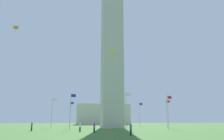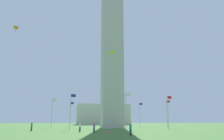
{
  "view_description": "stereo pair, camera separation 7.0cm",
  "coord_description": "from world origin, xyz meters",
  "px_view_note": "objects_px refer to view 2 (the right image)",
  "views": [
    {
      "loc": [
        -11.31,
        -61.36,
        1.98
      ],
      "look_at": [
        0.0,
        0.0,
        15.74
      ],
      "focal_mm": 36.81,
      "sensor_mm": 36.0,
      "label": 1
    },
    {
      "loc": [
        -11.24,
        -61.37,
        1.98
      ],
      "look_at": [
        0.0,
        0.0,
        15.74
      ],
      "focal_mm": 36.81,
      "sensor_mm": 36.0,
      "label": 2
    }
  ],
  "objects_px": {
    "flagpole_n": "(167,112)",
    "flagpole_s": "(52,112)",
    "person_green_shirt": "(32,126)",
    "flagpole_ne": "(140,113)",
    "distant_building": "(102,115)",
    "picnic_blanket_near_first_person": "(108,132)",
    "kite_orange_diamond": "(16,28)",
    "flagpole_w": "(126,109)",
    "flagpole_nw": "(168,110)",
    "person_teal_shirt": "(131,129)",
    "obelisk_monument": "(112,37)",
    "flagpole_e": "(104,114)",
    "person_white_shirt": "(80,127)",
    "kite_yellow_diamond": "(112,52)",
    "flagpole_se": "(70,113)",
    "person_purple_shirt": "(94,128)",
    "flagpole_sw": "(71,110)"
  },
  "relations": [
    {
      "from": "flagpole_se",
      "to": "kite_yellow_diamond",
      "type": "xyz_separation_m",
      "value": [
        8.41,
        -25.83,
        12.08
      ]
    },
    {
      "from": "flagpole_nw",
      "to": "person_green_shirt",
      "type": "relative_size",
      "value": 4.31
    },
    {
      "from": "person_purple_shirt",
      "to": "person_teal_shirt",
      "type": "bearing_deg",
      "value": -117.76
    },
    {
      "from": "person_white_shirt",
      "to": "person_purple_shirt",
      "type": "bearing_deg",
      "value": -103.86
    },
    {
      "from": "flagpole_ne",
      "to": "kite_orange_diamond",
      "type": "height_order",
      "value": "kite_orange_diamond"
    },
    {
      "from": "flagpole_nw",
      "to": "picnic_blanket_near_first_person",
      "type": "bearing_deg",
      "value": -146.56
    },
    {
      "from": "flagpole_n",
      "to": "flagpole_s",
      "type": "relative_size",
      "value": 1.0
    },
    {
      "from": "distant_building",
      "to": "flagpole_s",
      "type": "bearing_deg",
      "value": -110.57
    },
    {
      "from": "distant_building",
      "to": "flagpole_nw",
      "type": "bearing_deg",
      "value": -84.67
    },
    {
      "from": "flagpole_n",
      "to": "person_green_shirt",
      "type": "xyz_separation_m",
      "value": [
        -33.95,
        -14.25,
        -3.34
      ]
    },
    {
      "from": "flagpole_w",
      "to": "flagpole_sw",
      "type": "bearing_deg",
      "value": 157.5
    },
    {
      "from": "distant_building",
      "to": "picnic_blanket_near_first_person",
      "type": "xyz_separation_m",
      "value": [
        -9.65,
        -76.31,
        -4.84
      ]
    },
    {
      "from": "flagpole_se",
      "to": "person_green_shirt",
      "type": "height_order",
      "value": "flagpole_se"
    },
    {
      "from": "kite_orange_diamond",
      "to": "picnic_blanket_near_first_person",
      "type": "xyz_separation_m",
      "value": [
        19.01,
        -10.89,
        -22.12
      ]
    },
    {
      "from": "person_teal_shirt",
      "to": "flagpole_n",
      "type": "bearing_deg",
      "value": -34.01
    },
    {
      "from": "flagpole_s",
      "to": "picnic_blanket_near_first_person",
      "type": "height_order",
      "value": "flagpole_s"
    },
    {
      "from": "flagpole_e",
      "to": "kite_yellow_diamond",
      "type": "distance_m",
      "value": 32.83
    },
    {
      "from": "flagpole_n",
      "to": "person_white_shirt",
      "type": "xyz_separation_m",
      "value": [
        -24.99,
        -18.76,
        -3.41
      ]
    },
    {
      "from": "person_green_shirt",
      "to": "distant_building",
      "type": "bearing_deg",
      "value": 1.4
    },
    {
      "from": "flagpole_sw",
      "to": "picnic_blanket_near_first_person",
      "type": "relative_size",
      "value": 4.28
    },
    {
      "from": "obelisk_monument",
      "to": "kite_orange_diamond",
      "type": "height_order",
      "value": "obelisk_monument"
    },
    {
      "from": "obelisk_monument",
      "to": "kite_orange_diamond",
      "type": "bearing_deg",
      "value": -155.86
    },
    {
      "from": "person_green_shirt",
      "to": "flagpole_ne",
      "type": "bearing_deg",
      "value": -29.26
    },
    {
      "from": "obelisk_monument",
      "to": "flagpole_nw",
      "type": "xyz_separation_m",
      "value": [
        11.13,
        -11.07,
        -21.1
      ]
    },
    {
      "from": "flagpole_n",
      "to": "kite_yellow_diamond",
      "type": "xyz_separation_m",
      "value": [
        -18.31,
        -14.76,
        12.08
      ]
    },
    {
      "from": "person_green_shirt",
      "to": "kite_yellow_diamond",
      "type": "height_order",
      "value": "kite_yellow_diamond"
    },
    {
      "from": "kite_orange_diamond",
      "to": "flagpole_w",
      "type": "bearing_deg",
      "value": -11.99
    },
    {
      "from": "flagpole_se",
      "to": "flagpole_e",
      "type": "bearing_deg",
      "value": 22.5
    },
    {
      "from": "flagpole_nw",
      "to": "flagpole_se",
      "type": "bearing_deg",
      "value": 135.0
    },
    {
      "from": "kite_orange_diamond",
      "to": "distant_building",
      "type": "height_order",
      "value": "kite_orange_diamond"
    },
    {
      "from": "person_purple_shirt",
      "to": "obelisk_monument",
      "type": "bearing_deg",
      "value": 19.46
    },
    {
      "from": "person_white_shirt",
      "to": "kite_orange_diamond",
      "type": "bearing_deg",
      "value": 103.73
    },
    {
      "from": "flagpole_n",
      "to": "flagpole_w",
      "type": "distance_m",
      "value": 22.13
    },
    {
      "from": "person_green_shirt",
      "to": "picnic_blanket_near_first_person",
      "type": "height_order",
      "value": "person_green_shirt"
    },
    {
      "from": "flagpole_s",
      "to": "flagpole_w",
      "type": "distance_m",
      "value": 22.13
    },
    {
      "from": "flagpole_n",
      "to": "person_teal_shirt",
      "type": "height_order",
      "value": "flagpole_n"
    },
    {
      "from": "flagpole_e",
      "to": "kite_orange_diamond",
      "type": "xyz_separation_m",
      "value": [
        -23.74,
        -26.26,
        17.89
      ]
    },
    {
      "from": "flagpole_n",
      "to": "obelisk_monument",
      "type": "bearing_deg",
      "value": 180.0
    },
    {
      "from": "flagpole_w",
      "to": "picnic_blanket_near_first_person",
      "type": "xyz_separation_m",
      "value": [
        -4.73,
        -5.85,
        -4.23
      ]
    },
    {
      "from": "flagpole_w",
      "to": "picnic_blanket_near_first_person",
      "type": "distance_m",
      "value": 8.63
    },
    {
      "from": "flagpole_w",
      "to": "kite_yellow_diamond",
      "type": "relative_size",
      "value": 3.4
    },
    {
      "from": "person_white_shirt",
      "to": "obelisk_monument",
      "type": "bearing_deg",
      "value": 16.92
    },
    {
      "from": "flagpole_se",
      "to": "picnic_blanket_near_first_person",
      "type": "relative_size",
      "value": 4.28
    },
    {
      "from": "flagpole_s",
      "to": "distant_building",
      "type": "bearing_deg",
      "value": 69.43
    },
    {
      "from": "obelisk_monument",
      "to": "flagpole_n",
      "type": "height_order",
      "value": "obelisk_monument"
    },
    {
      "from": "flagpole_nw",
      "to": "person_green_shirt",
      "type": "height_order",
      "value": "flagpole_nw"
    },
    {
      "from": "flagpole_e",
      "to": "flagpole_se",
      "type": "height_order",
      "value": "same"
    },
    {
      "from": "person_purple_shirt",
      "to": "flagpole_sw",
      "type": "bearing_deg",
      "value": 56.67
    },
    {
      "from": "kite_yellow_diamond",
      "to": "flagpole_sw",
      "type": "bearing_deg",
      "value": 156.28
    },
    {
      "from": "flagpole_w",
      "to": "kite_orange_diamond",
      "type": "xyz_separation_m",
      "value": [
        -23.74,
        5.04,
        17.89
      ]
    }
  ]
}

